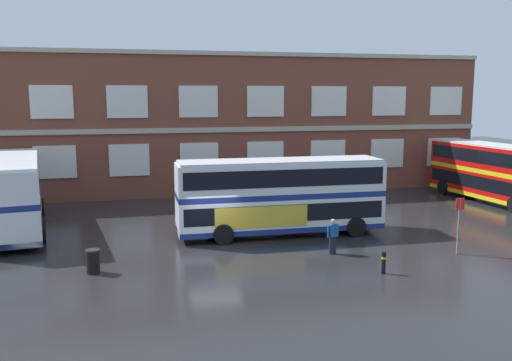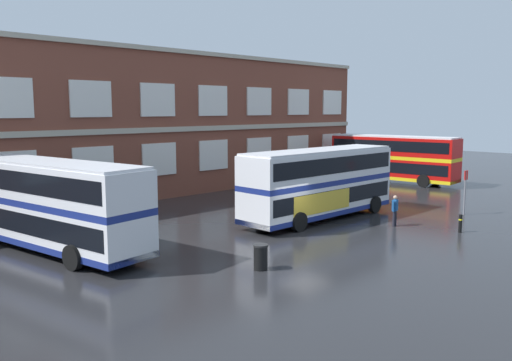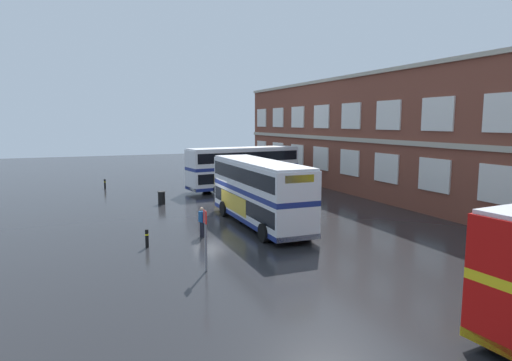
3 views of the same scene
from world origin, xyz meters
The scene contains 9 objects.
ground_plane centered at (0.00, 2.00, 0.00)m, with size 120.00×120.00×0.00m, color #232326.
brick_terminal_building centered at (-1.38, 17.98, 5.15)m, with size 50.01×8.19×10.59m.
double_decker_near centered at (-10.10, 6.21, 2.15)m, with size 4.12×11.25×4.07m.
double_decker_middle centered at (3.86, 1.92, 2.15)m, with size 11.03×2.95×4.07m.
double_decker_far centered at (20.87, 7.03, 2.15)m, with size 3.57×11.18×4.07m.
waiting_passenger centered at (5.27, -2.17, 0.93)m, with size 0.64×0.33×1.70m.
bus_stand_flag centered at (11.01, -3.57, 1.64)m, with size 0.44×0.10×2.70m.
station_litter_bin centered at (-5.60, -2.49, 0.52)m, with size 0.60×0.60×1.03m.
safety_bollard_east centered at (6.29, -5.40, 0.49)m, with size 0.19×0.19×0.95m.
Camera 2 is at (-20.22, -16.69, 6.36)m, focal length 36.99 mm.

